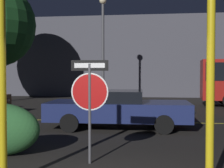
{
  "coord_description": "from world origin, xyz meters",
  "views": [
    {
      "loc": [
        0.8,
        -4.95,
        1.89
      ],
      "look_at": [
        -0.31,
        3.69,
        1.58
      ],
      "focal_mm": 50.0,
      "sensor_mm": 36.0,
      "label": 1
    }
  ],
  "objects_px": {
    "stop_sign": "(90,92)",
    "passing_car_2": "(118,108)",
    "yellow_pole_left": "(2,91)",
    "yellow_pole_right": "(210,92)",
    "street_lamp": "(103,37)"
  },
  "relations": [
    {
      "from": "passing_car_2",
      "to": "stop_sign",
      "type": "bearing_deg",
      "value": -3.1
    },
    {
      "from": "yellow_pole_left",
      "to": "street_lamp",
      "type": "height_order",
      "value": "street_lamp"
    },
    {
      "from": "yellow_pole_right",
      "to": "passing_car_2",
      "type": "bearing_deg",
      "value": 110.19
    },
    {
      "from": "yellow_pole_left",
      "to": "yellow_pole_right",
      "type": "relative_size",
      "value": 1.0
    },
    {
      "from": "street_lamp",
      "to": "passing_car_2",
      "type": "bearing_deg",
      "value": -77.29
    },
    {
      "from": "stop_sign",
      "to": "yellow_pole_right",
      "type": "relative_size",
      "value": 0.68
    },
    {
      "from": "yellow_pole_right",
      "to": "yellow_pole_left",
      "type": "bearing_deg",
      "value": -179.04
    },
    {
      "from": "yellow_pole_right",
      "to": "passing_car_2",
      "type": "xyz_separation_m",
      "value": [
        -2.06,
        5.6,
        -0.92
      ]
    },
    {
      "from": "stop_sign",
      "to": "passing_car_2",
      "type": "height_order",
      "value": "stop_sign"
    },
    {
      "from": "yellow_pole_left",
      "to": "yellow_pole_right",
      "type": "xyz_separation_m",
      "value": [
        3.38,
        0.06,
        -0.0
      ]
    },
    {
      "from": "yellow_pole_right",
      "to": "street_lamp",
      "type": "distance_m",
      "value": 13.91
    },
    {
      "from": "yellow_pole_right",
      "to": "stop_sign",
      "type": "bearing_deg",
      "value": 147.84
    },
    {
      "from": "stop_sign",
      "to": "street_lamp",
      "type": "distance_m",
      "value": 12.17
    },
    {
      "from": "yellow_pole_left",
      "to": "passing_car_2",
      "type": "relative_size",
      "value": 0.65
    },
    {
      "from": "passing_car_2",
      "to": "street_lamp",
      "type": "relative_size",
      "value": 0.78
    }
  ]
}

